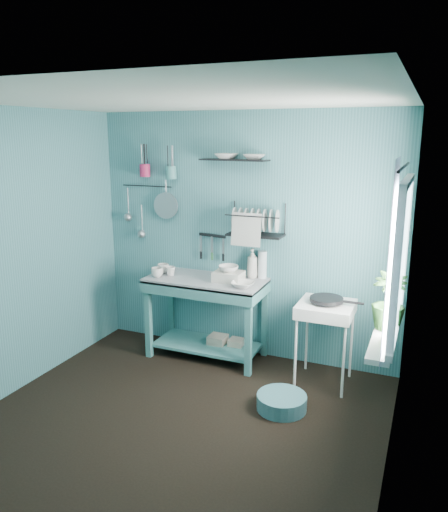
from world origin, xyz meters
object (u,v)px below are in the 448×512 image
at_px(wash_tub, 229,276).
at_px(colander, 166,206).
at_px(hotplate_stand, 324,343).
at_px(dish_rack, 256,220).
at_px(utensil_cup_teal, 171,173).
at_px(utensil_cup_magenta, 145,170).
at_px(mug_right, 163,268).
at_px(potted_plant, 388,301).
at_px(storage_tin_small, 236,348).
at_px(soap_bottle, 252,263).
at_px(storage_tin_large, 218,345).
at_px(mug_left, 157,272).
at_px(work_counter, 207,317).
at_px(frying_pan, 327,299).
at_px(water_bottle, 262,265).
at_px(floor_basin, 282,402).
at_px(mug_mid, 171,271).

relative_size(wash_tub, colander, 1.00).
relative_size(wash_tub, hotplate_stand, 0.36).
xyz_separation_m(dish_rack, utensil_cup_teal, (-0.95, 0.05, 0.42)).
distance_m(utensil_cup_magenta, utensil_cup_teal, 0.32).
xyz_separation_m(mug_right, potted_plant, (2.31, -0.66, 0.16)).
height_order(wash_tub, dish_rack, dish_rack).
xyz_separation_m(mug_right, storage_tin_small, (0.80, 0.08, -0.80)).
distance_m(soap_bottle, storage_tin_large, 0.96).
bearing_deg(mug_left, work_counter, 18.43).
bearing_deg(work_counter, frying_pan, -8.60).
relative_size(work_counter, frying_pan, 4.00).
xyz_separation_m(water_bottle, dish_rack, (-0.05, -0.09, 0.47)).
height_order(water_bottle, dish_rack, dish_rack).
bearing_deg(soap_bottle, storage_tin_small, -135.00).
bearing_deg(storage_tin_small, work_counter, -165.07).
height_order(work_counter, mug_right, mug_right).
bearing_deg(water_bottle, work_counter, -157.07).
bearing_deg(water_bottle, frying_pan, -24.68).
bearing_deg(utensil_cup_magenta, hotplate_stand, -8.21).
distance_m(wash_tub, hotplate_stand, 1.12).
height_order(wash_tub, storage_tin_large, wash_tub).
height_order(mug_left, floor_basin, mug_left).
relative_size(frying_pan, colander, 1.07).
distance_m(hotplate_stand, colander, 2.16).
relative_size(work_counter, hotplate_stand, 1.53).
height_order(water_bottle, hotplate_stand, water_bottle).
xyz_separation_m(frying_pan, floor_basin, (-0.22, -0.61, -0.75)).
bearing_deg(wash_tub, storage_tin_small, 63.43).
distance_m(colander, floor_basin, 2.36).
height_order(colander, storage_tin_large, colander).
bearing_deg(soap_bottle, colander, 179.37).
bearing_deg(work_counter, floor_basin, -38.49).
bearing_deg(water_bottle, hotplate_stand, -24.68).
bearing_deg(storage_tin_large, work_counter, -153.43).
height_order(mug_left, mug_right, same).
bearing_deg(utensil_cup_magenta, frying_pan, -8.21).
bearing_deg(utensil_cup_teal, utensil_cup_magenta, 180.00).
bearing_deg(utensil_cup_teal, frying_pan, -9.69).
relative_size(mug_right, storage_tin_small, 0.61).
distance_m(work_counter, storage_tin_large, 0.33).
bearing_deg(colander, frying_pan, -10.13).
bearing_deg(wash_tub, hotplate_stand, -5.33).
relative_size(mug_mid, hotplate_stand, 0.13).
bearing_deg(hotplate_stand, storage_tin_small, 178.97).
relative_size(mug_mid, potted_plant, 0.22).
xyz_separation_m(wash_tub, hotplate_stand, (0.99, -0.09, -0.51)).
xyz_separation_m(mug_right, colander, (-0.07, 0.21, 0.63)).
relative_size(water_bottle, utensil_cup_teal, 2.15).
distance_m(storage_tin_large, storage_tin_small, 0.20).
bearing_deg(mug_mid, work_counter, 8.97).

